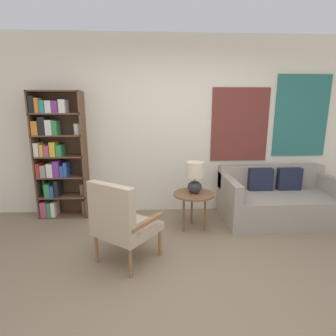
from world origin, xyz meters
name	(u,v)px	position (x,y,z in m)	size (l,w,h in m)	color
ground_plane	(189,291)	(0.00, 0.00, 0.00)	(14.00, 14.00, 0.00)	#847056
wall_back	(178,127)	(0.06, 2.03, 1.35)	(6.40, 0.08, 2.70)	silver
bookshelf	(56,155)	(-1.77, 1.84, 0.96)	(0.72, 0.30, 1.87)	brown
armchair	(120,220)	(-0.67, 0.47, 0.50)	(0.79, 0.79, 0.91)	olive
couch	(277,200)	(1.52, 1.55, 0.29)	(1.63, 0.91, 0.76)	#9E9384
side_table	(194,197)	(0.22, 1.27, 0.46)	(0.55, 0.55, 0.51)	brown
table_lamp	(195,176)	(0.23, 1.29, 0.75)	(0.24, 0.24, 0.42)	#2D2D33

